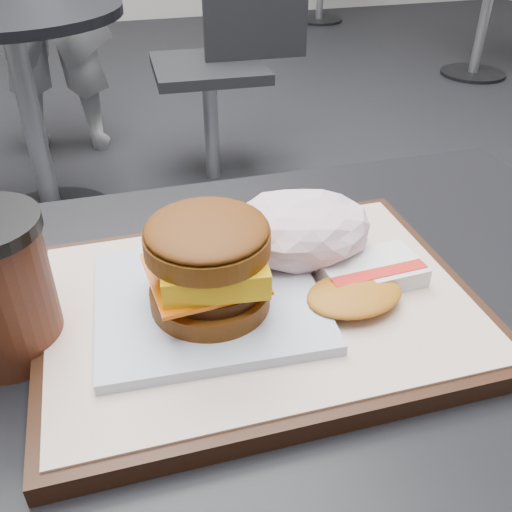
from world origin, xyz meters
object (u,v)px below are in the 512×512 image
object	(u,v)px
hash_brown	(364,282)
neighbor_chair	(225,53)
serving_tray	(259,307)
breakfast_sandwich	(209,273)
neighbor_table	(21,72)
customer_table	(274,468)
crumpled_wrapper	(300,229)

from	to	relation	value
hash_brown	neighbor_chair	world-z (taller)	neighbor_chair
serving_tray	breakfast_sandwich	size ratio (longest dim) A/B	1.91
serving_tray	breakfast_sandwich	distance (m)	0.07
serving_tray	neighbor_table	world-z (taller)	serving_tray
neighbor_table	customer_table	bearing A→B (deg)	-78.02
breakfast_sandwich	neighbor_chair	size ratio (longest dim) A/B	0.23
breakfast_sandwich	crumpled_wrapper	bearing A→B (deg)	29.98
customer_table	neighbor_chair	distance (m)	1.88
crumpled_wrapper	neighbor_table	world-z (taller)	crumpled_wrapper
hash_brown	neighbor_chair	xyz separation A→B (m)	(0.29, 1.83, -0.29)
crumpled_wrapper	neighbor_table	bearing A→B (deg)	104.22
breakfast_sandwich	hash_brown	size ratio (longest dim) A/B	1.62
hash_brown	crumpled_wrapper	world-z (taller)	crumpled_wrapper
serving_tray	crumpled_wrapper	distance (m)	0.09
breakfast_sandwich	neighbor_table	size ratio (longest dim) A/B	0.27
neighbor_chair	crumpled_wrapper	bearing A→B (deg)	-100.51
crumpled_wrapper	breakfast_sandwich	bearing A→B (deg)	-150.02
customer_table	neighbor_table	size ratio (longest dim) A/B	1.07
breakfast_sandwich	neighbor_table	xyz separation A→B (m)	(-0.30, 1.62, -0.28)
hash_brown	serving_tray	bearing A→B (deg)	171.05
crumpled_wrapper	customer_table	bearing A→B (deg)	-119.47
serving_tray	crumpled_wrapper	world-z (taller)	crumpled_wrapper
neighbor_chair	neighbor_table	bearing A→B (deg)	-165.13
customer_table	neighbor_table	distance (m)	1.69
crumpled_wrapper	neighbor_chair	size ratio (longest dim) A/B	0.16
breakfast_sandwich	neighbor_chair	distance (m)	1.89
hash_brown	customer_table	bearing A→B (deg)	-169.64
serving_tray	hash_brown	world-z (taller)	hash_brown
crumpled_wrapper	serving_tray	bearing A→B (deg)	-136.44
neighbor_chair	hash_brown	bearing A→B (deg)	-99.02
breakfast_sandwich	customer_table	bearing A→B (deg)	-26.28
serving_tray	neighbor_table	distance (m)	1.67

